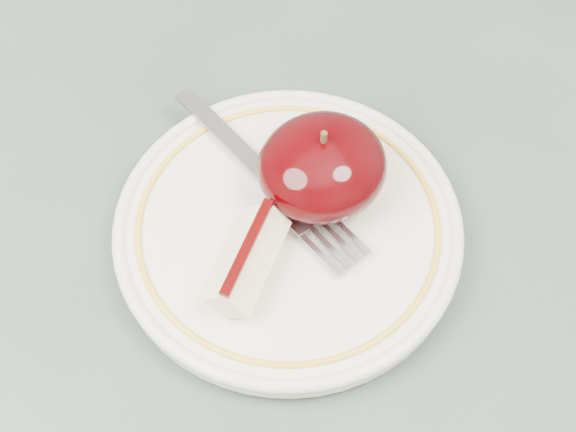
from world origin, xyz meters
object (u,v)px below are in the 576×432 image
fork (268,178)px  table (355,367)px  plate (288,228)px  apple_half (322,166)px

fork → table: bearing=175.2°
table → plate: 0.12m
table → apple_half: apple_half is taller
apple_half → fork: apple_half is taller
table → fork: 0.15m
plate → apple_half: bearing=19.5°
plate → fork: bearing=80.0°
apple_half → plate: bearing=-160.5°
plate → apple_half: (0.03, 0.01, 0.03)m
plate → apple_half: size_ratio=2.69×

